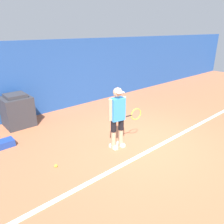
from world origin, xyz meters
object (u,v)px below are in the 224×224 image
(tennis_player, at_px, (118,116))
(tennis_ball, at_px, (56,166))
(covered_chair, at_px, (18,111))
(equipment_bag, at_px, (1,145))

(tennis_player, bearing_deg, tennis_ball, -178.72)
(tennis_ball, height_order, covered_chair, covered_chair)
(tennis_player, relative_size, equipment_bag, 2.46)
(tennis_player, height_order, covered_chair, tennis_player)
(tennis_ball, bearing_deg, equipment_bag, 111.33)
(tennis_player, relative_size, covered_chair, 1.54)
(tennis_player, xyz_separation_m, covered_chair, (-1.41, 3.03, -0.38))
(tennis_ball, xyz_separation_m, equipment_bag, (-0.66, 1.68, 0.05))
(tennis_ball, relative_size, equipment_bag, 0.11)
(equipment_bag, bearing_deg, covered_chair, 51.97)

